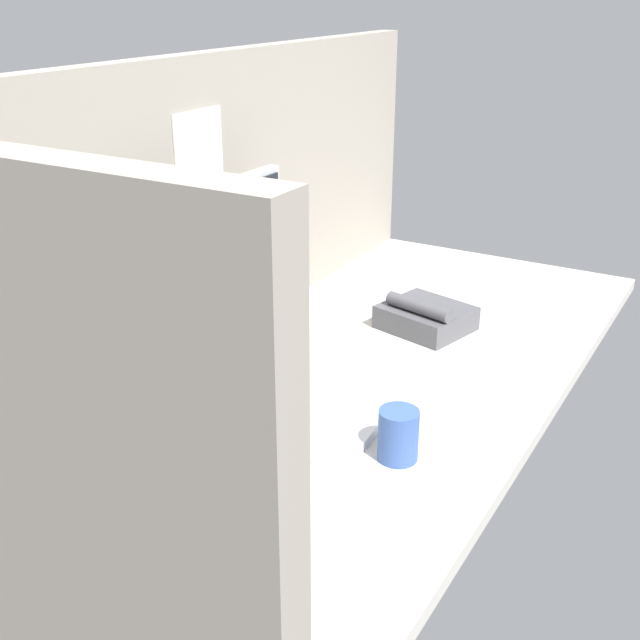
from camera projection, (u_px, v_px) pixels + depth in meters
ground_plane at (355, 380)px, 169.12cm from camera, size 180.00×80.00×3.00cm
cubicle_wall_back at (205, 205)px, 173.54cm from camera, size 180.00×5.50×62.95cm
monitor at (221, 271)px, 162.23cm from camera, size 42.11×18.00×39.74cm
keyboard at (356, 412)px, 151.69cm from camera, size 37.65×14.97×2.00cm
mouse at (249, 489)px, 127.40cm from camera, size 7.91×10.73×3.40cm
mug_ceramic_blue at (399, 434)px, 137.16cm from camera, size 10.40×7.04×9.37cm
desk_phone at (425, 317)px, 188.77cm from camera, size 21.10×22.56×8.80cm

